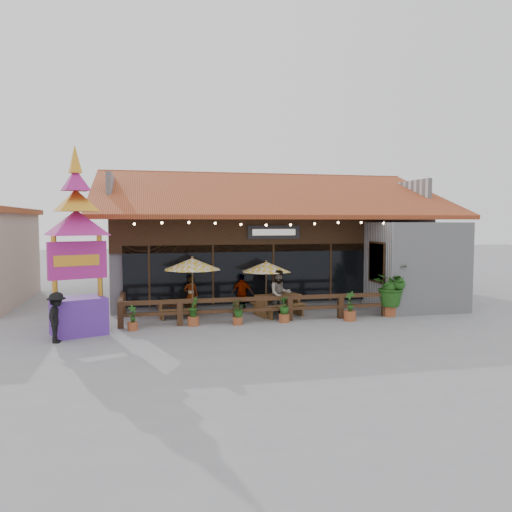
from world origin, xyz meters
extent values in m
plane|color=gray|center=(0.00, 0.00, 0.00)|extent=(100.00, 100.00, 0.00)
cube|color=#B8B8BD|center=(0.00, 7.00, 2.00)|extent=(14.00, 10.00, 4.00)
cube|color=#361F11|center=(-1.50, 1.92, 3.20)|extent=(11.00, 0.16, 1.60)
cube|color=black|center=(-1.50, 1.90, 1.50)|extent=(10.00, 0.12, 2.40)
cube|color=#FFCD72|center=(-1.50, 2.10, 1.50)|extent=(9.80, 0.05, 2.20)
cube|color=#B8B8BD|center=(5.25, 0.65, 1.80)|extent=(3.50, 2.70, 3.60)
cube|color=#B6341D|center=(3.44, 0.50, 2.00)|extent=(0.06, 1.20, 1.50)
cube|color=#361F11|center=(3.43, 0.50, 2.00)|extent=(0.04, 1.34, 1.64)
cube|color=#A64E25|center=(0.00, 3.50, 4.90)|extent=(15.50, 7.05, 2.37)
cube|color=#A64E25|center=(0.00, 10.50, 4.90)|extent=(15.50, 7.05, 2.37)
cube|color=#A64E25|center=(0.00, 7.00, 6.02)|extent=(15.50, 0.30, 0.12)
cube|color=#B8B8BD|center=(-7.00, 7.00, 4.70)|extent=(0.20, 9.00, 1.80)
cube|color=#B8B8BD|center=(7.00, 7.00, 4.70)|extent=(0.20, 9.00, 1.80)
cube|color=black|center=(-0.50, 1.80, 3.20)|extent=(2.20, 0.10, 0.55)
cube|color=silver|center=(-0.50, 1.74, 3.20)|extent=(1.80, 0.02, 0.25)
cube|color=#361F11|center=(-5.50, 1.86, 1.50)|extent=(0.08, 0.08, 2.40)
cube|color=#361F11|center=(-3.00, 1.86, 1.50)|extent=(0.08, 0.08, 2.40)
cube|color=#361F11|center=(-0.50, 1.86, 1.50)|extent=(0.08, 0.08, 2.40)
cube|color=#361F11|center=(2.00, 1.86, 1.50)|extent=(0.08, 0.08, 2.40)
sphere|color=#FFC88C|center=(-6.00, 0.08, 3.55)|extent=(0.09, 0.09, 0.09)
sphere|color=#FFC88C|center=(-5.05, 0.08, 3.59)|extent=(0.09, 0.09, 0.09)
sphere|color=#FFC88C|center=(-4.10, 0.08, 3.60)|extent=(0.09, 0.09, 0.09)
sphere|color=#FFC88C|center=(-3.15, 0.08, 3.57)|extent=(0.09, 0.09, 0.09)
sphere|color=#FFC88C|center=(-2.20, 0.08, 3.53)|extent=(0.09, 0.09, 0.09)
sphere|color=#FFC88C|center=(-1.25, 0.08, 3.50)|extent=(0.09, 0.09, 0.09)
sphere|color=#FFC88C|center=(-0.30, 0.08, 3.51)|extent=(0.09, 0.09, 0.09)
sphere|color=#FFC88C|center=(0.65, 0.08, 3.55)|extent=(0.09, 0.09, 0.09)
sphere|color=#FFC88C|center=(1.60, 0.08, 3.59)|extent=(0.09, 0.09, 0.09)
sphere|color=#FFC88C|center=(2.55, 0.08, 3.60)|extent=(0.09, 0.09, 0.09)
sphere|color=#FFC88C|center=(3.50, 0.08, 3.57)|extent=(0.09, 0.09, 0.09)
cube|color=#462D19|center=(-6.50, -0.50, 0.45)|extent=(0.20, 0.20, 0.90)
cube|color=#462D19|center=(-4.50, -0.50, 0.45)|extent=(0.20, 0.20, 0.90)
cube|color=#462D19|center=(-2.50, -0.50, 0.45)|extent=(0.20, 0.20, 0.90)
cube|color=#462D19|center=(-0.50, -0.50, 0.45)|extent=(0.20, 0.20, 0.90)
cube|color=#462D19|center=(1.50, -0.50, 0.45)|extent=(0.20, 0.20, 0.90)
cube|color=#462D19|center=(3.30, -0.50, 0.45)|extent=(0.20, 0.20, 0.90)
cube|color=#462D19|center=(-1.60, -0.50, 0.85)|extent=(9.80, 0.16, 0.14)
cube|color=#462D19|center=(-1.60, -0.50, 0.45)|extent=(9.80, 0.12, 0.12)
cube|color=#462D19|center=(-6.50, 0.75, 0.85)|extent=(0.16, 2.50, 0.14)
cube|color=#462D19|center=(-6.50, 1.90, 0.45)|extent=(0.20, 0.20, 0.90)
cylinder|color=brown|center=(-3.93, 0.71, 1.10)|extent=(0.06, 0.06, 2.20)
cone|color=gold|center=(-3.93, 0.71, 2.06)|extent=(2.81, 2.81, 0.43)
sphere|color=brown|center=(-3.93, 0.71, 2.30)|extent=(0.10, 0.10, 0.10)
cylinder|color=black|center=(-3.93, 0.71, 0.03)|extent=(0.42, 0.42, 0.06)
cylinder|color=brown|center=(-1.02, 0.97, 1.00)|extent=(0.05, 0.05, 2.00)
cone|color=gold|center=(-1.02, 0.97, 1.87)|extent=(2.45, 2.45, 0.39)
sphere|color=brown|center=(-1.02, 0.97, 2.08)|extent=(0.09, 0.09, 0.09)
cylinder|color=black|center=(-1.02, 0.97, 0.03)|extent=(0.38, 0.38, 0.05)
cube|color=brown|center=(-4.52, 1.00, 0.63)|extent=(1.41, 0.74, 0.05)
cube|color=brown|center=(-5.12, 0.96, 0.32)|extent=(0.11, 0.60, 0.63)
cube|color=brown|center=(-3.92, 1.05, 0.32)|extent=(0.11, 0.60, 0.63)
cube|color=brown|center=(-4.49, 0.53, 0.38)|extent=(1.38, 0.34, 0.04)
cube|color=brown|center=(-4.55, 1.47, 0.38)|extent=(1.38, 0.34, 0.04)
cube|color=brown|center=(-0.64, 0.59, 0.78)|extent=(1.84, 1.24, 0.06)
cube|color=brown|center=(-1.35, 0.38, 0.39)|extent=(0.29, 0.73, 0.78)
cube|color=brown|center=(0.06, 0.80, 0.39)|extent=(0.29, 0.73, 0.78)
cube|color=brown|center=(-0.48, 0.03, 0.46)|extent=(1.70, 0.77, 0.05)
cube|color=brown|center=(-0.81, 1.14, 0.46)|extent=(1.70, 0.77, 0.05)
cube|color=#592999|center=(-7.77, -1.16, 0.60)|extent=(1.92, 1.68, 1.20)
cube|color=#AD207D|center=(-7.77, -1.16, 2.40)|extent=(1.78, 0.86, 1.20)
cube|color=orange|center=(-7.77, -1.30, 2.40)|extent=(1.33, 0.51, 0.35)
cylinder|color=orange|center=(-8.47, -1.16, 2.20)|extent=(0.16, 0.16, 2.00)
cylinder|color=orange|center=(-7.06, -1.16, 2.20)|extent=(0.16, 0.16, 2.00)
pyramid|color=#AD207D|center=(-7.77, -1.16, 4.01)|extent=(3.09, 3.09, 0.80)
pyramid|color=orange|center=(-7.77, -1.16, 4.66)|extent=(2.19, 2.19, 0.70)
pyramid|color=#AD207D|center=(-7.77, -1.16, 5.31)|extent=(1.41, 1.41, 0.70)
pyramid|color=orange|center=(-7.77, -1.16, 6.06)|extent=(0.64, 0.64, 0.90)
cylinder|color=brown|center=(3.51, -0.49, 0.19)|extent=(0.53, 0.53, 0.39)
imported|color=#245A19|center=(3.51, -0.49, 1.18)|extent=(1.79, 1.86, 1.59)
sphere|color=#245A19|center=(3.65, -0.57, 0.88)|extent=(0.53, 0.53, 0.53)
sphere|color=#245A19|center=(3.41, -0.36, 1.06)|extent=(0.46, 0.46, 0.46)
imported|color=#361F11|center=(-3.91, 1.48, 0.76)|extent=(0.57, 0.39, 1.51)
imported|color=#361F11|center=(-0.67, 0.23, 0.90)|extent=(0.91, 0.73, 1.80)
imported|color=#361F11|center=(-1.85, 1.59, 0.76)|extent=(0.96, 0.76, 1.52)
imported|color=black|center=(-8.27, -2.15, 0.77)|extent=(0.69, 1.05, 1.53)
cylinder|color=brown|center=(-6.09, -0.92, 0.14)|extent=(0.35, 0.35, 0.28)
imported|color=#245A19|center=(-6.09, -0.92, 0.56)|extent=(0.36, 0.31, 0.57)
cylinder|color=brown|center=(-4.04, -0.62, 0.16)|extent=(0.41, 0.41, 0.33)
imported|color=#245A19|center=(-4.04, -0.62, 0.66)|extent=(0.33, 0.40, 0.67)
cylinder|color=brown|center=(-2.50, -0.81, 0.14)|extent=(0.35, 0.35, 0.28)
imported|color=#245A19|center=(-2.50, -0.81, 0.56)|extent=(0.67, 0.65, 0.57)
cylinder|color=brown|center=(-0.78, -0.76, 0.15)|extent=(0.38, 0.38, 0.31)
imported|color=#245A19|center=(-0.78, -0.76, 0.62)|extent=(0.44, 0.44, 0.63)
cylinder|color=brown|center=(1.65, -1.02, 0.18)|extent=(0.44, 0.44, 0.36)
imported|color=#245A19|center=(1.65, -1.02, 0.72)|extent=(0.40, 0.46, 0.73)
camera|label=1|loc=(-5.71, -17.88, 3.65)|focal=35.00mm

